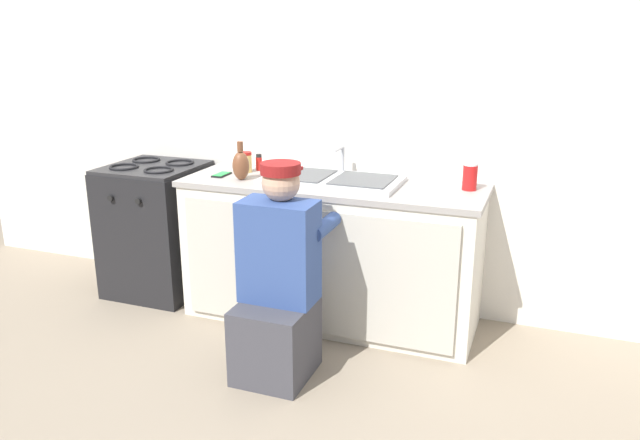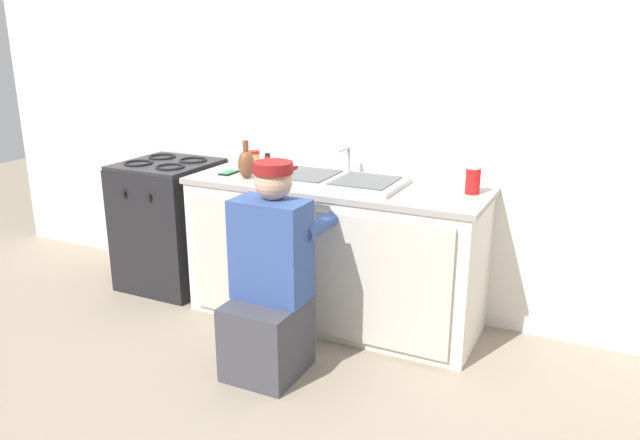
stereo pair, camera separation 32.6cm
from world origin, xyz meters
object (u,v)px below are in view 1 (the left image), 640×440
Objects in this scene: plumber_person at (278,290)px; soda_cup_red at (470,177)px; stove_range at (157,228)px; spice_bottle_red at (259,162)px; vase_decorative at (241,165)px; cell_phone at (222,175)px; sink_double_basin at (332,179)px; condiment_jar at (246,162)px.

plumber_person is 7.26× the size of soda_cup_red.
stove_range is 5.82× the size of soda_cup_red.
spice_bottle_red is 1.32m from soda_cup_red.
vase_decorative is at bearing -9.68° from stove_range.
vase_decorative is 1.64× the size of cell_phone.
stove_range is 2.09m from soda_cup_red.
stove_range is at bearing 149.83° from plumber_person.
vase_decorative is at bearing -166.86° from sink_double_basin.
plumber_person is 0.91m from vase_decorative.
cell_phone is at bearing -174.36° from sink_double_basin.
cell_phone is at bearing 135.98° from plumber_person.
plumber_person reaches higher than stove_range.
cell_phone is at bearing -173.23° from soda_cup_red.
plumber_person reaches higher than spice_bottle_red.
sink_double_basin is 3.48× the size of vase_decorative.
vase_decorative is 0.19m from cell_phone.
vase_decorative is at bearing -87.08° from spice_bottle_red.
soda_cup_red is at bearing 44.93° from plumber_person.
vase_decorative is at bearing 130.38° from plumber_person.
soda_cup_red is (0.78, 0.11, 0.06)m from sink_double_basin.
sink_double_basin is at bearing -172.21° from soda_cup_red.
spice_bottle_red reaches higher than cell_phone.
cell_phone is (-0.66, 0.64, 0.41)m from plumber_person.
vase_decorative is (-0.53, -0.12, 0.07)m from sink_double_basin.
sink_double_basin reaches higher than condiment_jar.
vase_decorative reaches higher than cell_phone.
cell_phone is 1.49m from soda_cup_red.
soda_cup_red is at bearing 9.99° from vase_decorative.
soda_cup_red reaches higher than condiment_jar.
spice_bottle_red is 0.69× the size of soda_cup_red.
sink_double_basin is at bearing 13.14° from vase_decorative.
stove_range is 8.42× the size of spice_bottle_red.
stove_range is 6.91× the size of condiment_jar.
stove_range is 3.84× the size of vase_decorative.
plumber_person is at bearing -44.02° from cell_phone.
vase_decorative reaches higher than sink_double_basin.
stove_range is 0.80× the size of plumber_person.
soda_cup_red reaches higher than cell_phone.
vase_decorative is (0.07, -0.20, 0.03)m from condiment_jar.
vase_decorative is 1.33m from soda_cup_red.
cell_phone is (-0.15, -0.22, -0.04)m from spice_bottle_red.
vase_decorative is at bearing -18.63° from cell_phone.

